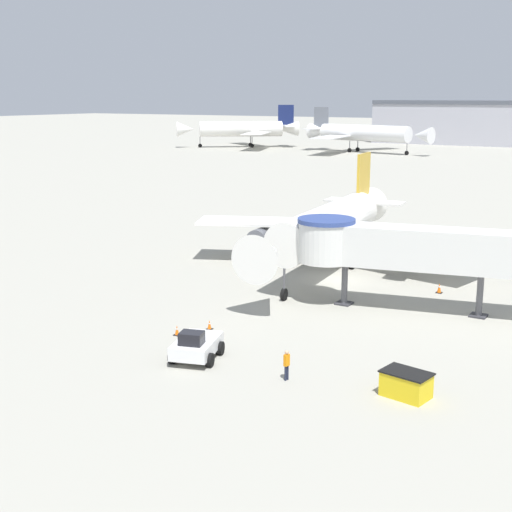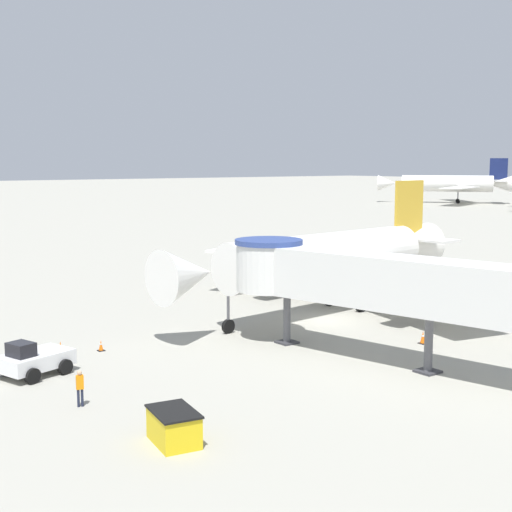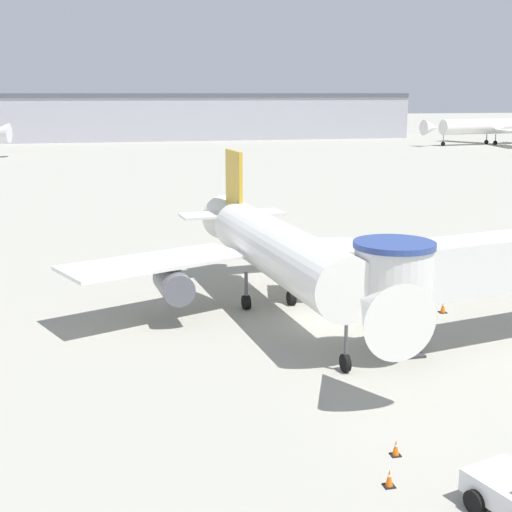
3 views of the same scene
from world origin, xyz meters
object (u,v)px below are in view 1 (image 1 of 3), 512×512
object	(u,v)px
main_airplane	(330,226)
jet_bridge	(419,248)
ground_crew_marshaller	(287,363)
traffic_cone_apron_front	(177,331)
service_container_yellow	(406,384)
background_jet_gray_tail	(362,133)
traffic_cone_near_nose	(209,325)
pushback_tug_white	(196,346)
background_jet_navy_tail	(243,129)
traffic_cone_starboard_wing	(439,288)

from	to	relation	value
main_airplane	jet_bridge	distance (m)	12.37
ground_crew_marshaller	traffic_cone_apron_front	bearing A→B (deg)	86.38
service_container_yellow	background_jet_gray_tail	xyz separation A→B (m)	(-61.25, 143.56, 4.37)
main_airplane	traffic_cone_near_nose	bearing A→B (deg)	-95.54
main_airplane	ground_crew_marshaller	distance (m)	24.31
main_airplane	background_jet_gray_tail	bearing A→B (deg)	105.76
main_airplane	pushback_tug_white	bearing A→B (deg)	-89.61
ground_crew_marshaller	background_jet_navy_tail	world-z (taller)	background_jet_navy_tail
background_jet_navy_tail	traffic_cone_starboard_wing	bearing A→B (deg)	-0.65
jet_bridge	background_jet_navy_tail	world-z (taller)	background_jet_navy_tail
main_airplane	service_container_yellow	distance (m)	26.04
service_container_yellow	traffic_cone_starboard_wing	xyz separation A→B (m)	(-4.12, 19.66, -0.30)
traffic_cone_apron_front	background_jet_navy_tail	distance (m)	164.89
traffic_cone_starboard_wing	ground_crew_marshaller	size ratio (longest dim) A/B	0.46
traffic_cone_near_nose	pushback_tug_white	bearing A→B (deg)	-63.90
jet_bridge	traffic_cone_starboard_wing	xyz separation A→B (m)	(0.06, 5.34, -4.11)
main_airplane	traffic_cone_apron_front	size ratio (longest dim) A/B	42.16
traffic_cone_near_nose	traffic_cone_starboard_wing	distance (m)	18.93
main_airplane	service_container_yellow	world-z (taller)	main_airplane
pushback_tug_white	background_jet_gray_tail	size ratio (longest dim) A/B	0.11
pushback_tug_white	jet_bridge	bearing A→B (deg)	47.10
main_airplane	service_container_yellow	xyz separation A→B (m)	(14.20, -21.58, -3.30)
main_airplane	background_jet_navy_tail	world-z (taller)	background_jet_navy_tail
pushback_tug_white	ground_crew_marshaller	bearing A→B (deg)	-16.80
traffic_cone_apron_front	background_jet_gray_tail	xyz separation A→B (m)	(-45.89, 141.85, 4.72)
jet_bridge	traffic_cone_apron_front	xyz separation A→B (m)	(-11.18, -12.61, -4.16)
ground_crew_marshaller	traffic_cone_near_nose	bearing A→B (deg)	72.92
service_container_yellow	background_jet_navy_tail	size ratio (longest dim) A/B	0.08
background_jet_gray_tail	main_airplane	bearing A→B (deg)	-147.64
main_airplane	traffic_cone_starboard_wing	world-z (taller)	main_airplane
jet_bridge	ground_crew_marshaller	bearing A→B (deg)	-108.93
traffic_cone_apron_front	background_jet_navy_tail	world-z (taller)	background_jet_navy_tail
jet_bridge	background_jet_navy_tail	xyz separation A→B (m)	(-93.78, 130.01, 0.73)
background_jet_navy_tail	ground_crew_marshaller	bearing A→B (deg)	-5.35
traffic_cone_starboard_wing	background_jet_navy_tail	size ratio (longest dim) A/B	0.02
traffic_cone_apron_front	ground_crew_marshaller	bearing A→B (deg)	-17.13
jet_bridge	service_container_yellow	size ratio (longest dim) A/B	7.51
traffic_cone_apron_front	traffic_cone_starboard_wing	size ratio (longest dim) A/B	0.86
jet_bridge	pushback_tug_white	size ratio (longest dim) A/B	4.90
service_container_yellow	traffic_cone_apron_front	distance (m)	15.46
pushback_tug_white	background_jet_gray_tail	bearing A→B (deg)	92.59
pushback_tug_white	background_jet_navy_tail	bearing A→B (deg)	104.37
jet_bridge	traffic_cone_near_nose	world-z (taller)	jet_bridge
jet_bridge	traffic_cone_apron_front	distance (m)	17.36
traffic_cone_apron_front	service_container_yellow	bearing A→B (deg)	-6.34
main_airplane	jet_bridge	size ratio (longest dim) A/B	1.38
jet_bridge	pushback_tug_white	world-z (taller)	jet_bridge
background_jet_gray_tail	traffic_cone_apron_front	bearing A→B (deg)	-150.81
traffic_cone_apron_front	ground_crew_marshaller	world-z (taller)	ground_crew_marshaller
service_container_yellow	traffic_cone_starboard_wing	distance (m)	20.09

